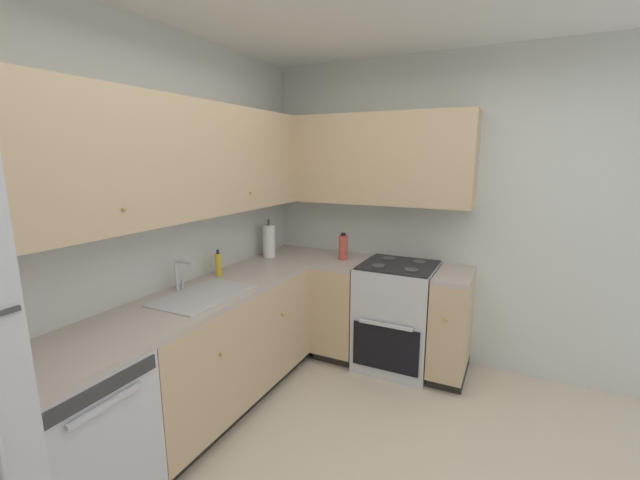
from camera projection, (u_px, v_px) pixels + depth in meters
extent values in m
cube|color=silver|center=(128.00, 236.00, 2.53)|extent=(3.79, 0.05, 2.64)
cube|color=silver|center=(453.00, 215.00, 3.45)|extent=(0.05, 3.42, 2.64)
cube|color=silver|center=(70.00, 445.00, 1.96)|extent=(0.60, 0.60, 0.86)
cube|color=#333333|center=(103.00, 389.00, 1.75)|extent=(0.55, 0.01, 0.07)
cube|color=silver|center=(107.00, 404.00, 1.76)|extent=(0.36, 0.02, 0.02)
cube|color=tan|center=(221.00, 343.00, 2.94)|extent=(1.63, 0.60, 0.77)
cube|color=black|center=(221.00, 395.00, 3.04)|extent=(1.63, 0.54, 0.09)
sphere|color=tan|center=(222.00, 355.00, 2.46)|extent=(0.02, 0.02, 0.02)
sphere|color=tan|center=(283.00, 314.00, 3.09)|extent=(0.02, 0.02, 0.02)
cube|color=#B7A89E|center=(218.00, 290.00, 2.85)|extent=(2.83, 0.60, 0.03)
cube|color=tan|center=(343.00, 304.00, 3.71)|extent=(0.60, 0.37, 0.77)
cube|color=black|center=(343.00, 346.00, 3.82)|extent=(0.54, 0.37, 0.09)
cube|color=tan|center=(451.00, 323.00, 3.29)|extent=(0.60, 0.27, 0.77)
cube|color=black|center=(449.00, 370.00, 3.40)|extent=(0.54, 0.27, 0.09)
sphere|color=tan|center=(446.00, 319.00, 2.99)|extent=(0.02, 0.02, 0.02)
cube|color=#B7A89E|center=(343.00, 261.00, 3.62)|extent=(0.60, 0.37, 0.03)
cube|color=#B7A89E|center=(455.00, 275.00, 3.21)|extent=(0.60, 0.27, 0.03)
cube|color=silver|center=(397.00, 316.00, 3.51)|extent=(0.64, 0.62, 0.90)
cube|color=black|center=(385.00, 348.00, 3.26)|extent=(0.02, 0.55, 0.38)
cube|color=silver|center=(385.00, 325.00, 3.19)|extent=(0.02, 0.43, 0.02)
cube|color=black|center=(399.00, 265.00, 3.42)|extent=(0.59, 0.60, 0.01)
cube|color=silver|center=(408.00, 250.00, 3.67)|extent=(0.03, 0.60, 0.15)
cylinder|color=#4C4C4C|center=(411.00, 270.00, 3.23)|extent=(0.11, 0.11, 0.01)
cylinder|color=#4C4C4C|center=(378.00, 266.00, 3.35)|extent=(0.11, 0.11, 0.01)
cylinder|color=#4C4C4C|center=(419.00, 262.00, 3.48)|extent=(0.11, 0.11, 0.01)
cylinder|color=#4C4C4C|center=(388.00, 258.00, 3.60)|extent=(0.11, 0.11, 0.01)
cube|color=tan|center=(177.00, 160.00, 2.59)|extent=(2.51, 0.32, 0.76)
sphere|color=tan|center=(124.00, 209.00, 2.08)|extent=(0.02, 0.02, 0.02)
sphere|color=tan|center=(251.00, 192.00, 3.05)|extent=(0.02, 0.02, 0.02)
cube|color=tan|center=(364.00, 159.00, 3.51)|extent=(0.32, 1.83, 0.76)
cube|color=#B7B7BC|center=(204.00, 295.00, 2.68)|extent=(0.65, 0.40, 0.01)
cube|color=gray|center=(204.00, 302.00, 2.69)|extent=(0.60, 0.36, 0.09)
cube|color=#99999E|center=(204.00, 300.00, 2.69)|extent=(0.02, 0.35, 0.06)
cylinder|color=silver|center=(177.00, 275.00, 2.76)|extent=(0.02, 0.02, 0.22)
cylinder|color=silver|center=(184.00, 262.00, 2.70)|extent=(0.02, 0.15, 0.02)
cylinder|color=silver|center=(183.00, 284.00, 2.82)|extent=(0.02, 0.02, 0.06)
cylinder|color=gold|center=(218.00, 265.00, 3.11)|extent=(0.05, 0.05, 0.17)
cylinder|color=#262626|center=(218.00, 252.00, 3.09)|extent=(0.02, 0.02, 0.03)
cylinder|color=white|center=(269.00, 241.00, 3.69)|extent=(0.11, 0.11, 0.30)
cylinder|color=#3F3F3F|center=(269.00, 239.00, 3.68)|extent=(0.02, 0.02, 0.36)
cylinder|color=#BF4C3F|center=(343.00, 248.00, 3.60)|extent=(0.08, 0.08, 0.22)
cylinder|color=black|center=(343.00, 234.00, 3.57)|extent=(0.04, 0.04, 0.02)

